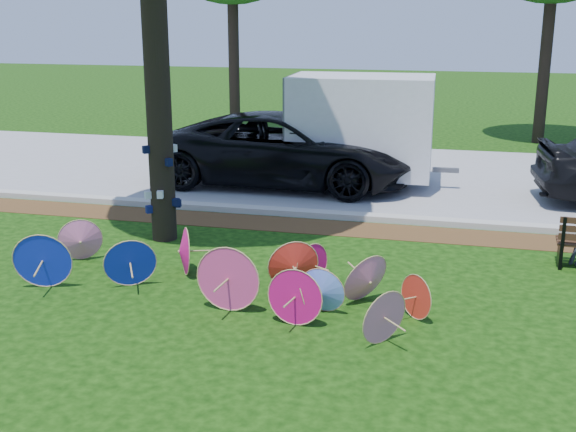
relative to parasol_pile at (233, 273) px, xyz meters
name	(u,v)px	position (x,y,z in m)	size (l,w,h in m)	color
ground	(216,318)	(-0.01, -0.70, -0.38)	(90.00, 90.00, 0.00)	black
mulch_strip	(294,225)	(-0.01, 3.80, -0.38)	(90.00, 1.00, 0.01)	#472D16
curb	(302,213)	(-0.01, 4.50, -0.32)	(90.00, 0.30, 0.12)	#B7B5AD
street	(338,173)	(-0.01, 8.65, -0.38)	(90.00, 8.00, 0.01)	gray
parasol_pile	(233,273)	(0.00, 0.00, 0.00)	(6.14, 2.49, 0.92)	pink
black_van	(286,150)	(-0.99, 7.09, 0.46)	(2.80, 6.07, 1.69)	black
cargo_trailer	(362,125)	(0.73, 7.46, 1.05)	(3.23, 2.04, 2.86)	silver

